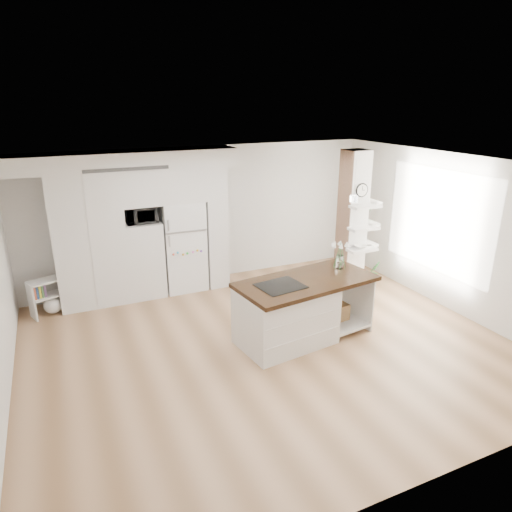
{
  "coord_description": "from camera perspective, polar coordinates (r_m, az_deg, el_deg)",
  "views": [
    {
      "loc": [
        -2.67,
        -5.49,
        3.55
      ],
      "look_at": [
        0.21,
        0.9,
        1.12
      ],
      "focal_mm": 32.0,
      "sensor_mm": 36.0,
      "label": 1
    }
  ],
  "objects": [
    {
      "name": "floor",
      "position": [
        7.07,
        1.44,
        -11.05
      ],
      "size": [
        7.0,
        6.0,
        0.01
      ],
      "primitive_type": "cube",
      "color": "tan",
      "rests_on": "ground"
    },
    {
      "name": "room",
      "position": [
        6.34,
        1.58,
        3.6
      ],
      "size": [
        7.04,
        6.04,
        2.72
      ],
      "color": "white",
      "rests_on": "ground"
    },
    {
      "name": "cabinet_wall",
      "position": [
        8.5,
        -15.35,
        4.52
      ],
      "size": [
        4.0,
        0.71,
        2.7
      ],
      "color": "silver",
      "rests_on": "floor"
    },
    {
      "name": "refrigerator",
      "position": [
        8.87,
        -9.13,
        1.32
      ],
      "size": [
        0.78,
        0.69,
        1.75
      ],
      "color": "white",
      "rests_on": "floor"
    },
    {
      "name": "column",
      "position": [
        8.62,
        12.62,
        3.87
      ],
      "size": [
        0.69,
        0.9,
        2.7
      ],
      "color": "silver",
      "rests_on": "floor"
    },
    {
      "name": "window",
      "position": [
        8.7,
        21.82,
        4.1
      ],
      "size": [
        0.0,
        2.4,
        2.4
      ],
      "primitive_type": "plane",
      "rotation": [
        1.57,
        0.0,
        -1.57
      ],
      "color": "white",
      "rests_on": "room"
    },
    {
      "name": "pendant_light",
      "position": [
        7.28,
        13.31,
        7.28
      ],
      "size": [
        0.12,
        0.12,
        0.1
      ],
      "primitive_type": "cylinder",
      "color": "white",
      "rests_on": "room"
    },
    {
      "name": "kitchen_island",
      "position": [
        6.98,
        4.58,
        -6.88
      ],
      "size": [
        2.25,
        1.29,
        1.53
      ],
      "rotation": [
        0.0,
        0.0,
        0.13
      ],
      "color": "silver",
      "rests_on": "floor"
    },
    {
      "name": "bookshelf",
      "position": [
        8.65,
        -24.48,
        -4.9
      ],
      "size": [
        0.61,
        0.47,
        0.64
      ],
      "rotation": [
        0.0,
        0.0,
        0.34
      ],
      "color": "silver",
      "rests_on": "floor"
    },
    {
      "name": "floor_plant_a",
      "position": [
        9.47,
        14.46,
        -1.97
      ],
      "size": [
        0.27,
        0.22,
        0.48
      ],
      "primitive_type": "imported",
      "rotation": [
        0.0,
        0.0,
        -0.03
      ],
      "color": "#2E7532",
      "rests_on": "floor"
    },
    {
      "name": "floor_plant_b",
      "position": [
        9.75,
        12.31,
        -1.16
      ],
      "size": [
        0.34,
        0.34,
        0.48
      ],
      "primitive_type": "imported",
      "rotation": [
        0.0,
        0.0,
        0.31
      ],
      "color": "#2E7532",
      "rests_on": "floor"
    },
    {
      "name": "microwave",
      "position": [
        8.47,
        -14.18,
        5.02
      ],
      "size": [
        0.54,
        0.37,
        0.3
      ],
      "primitive_type": "imported",
      "color": "#2D2D2D",
      "rests_on": "cabinet_wall"
    },
    {
      "name": "shelf_plant",
      "position": [
        8.85,
        13.37,
        5.38
      ],
      "size": [
        0.27,
        0.23,
        0.3
      ],
      "primitive_type": "imported",
      "color": "#2E7532",
      "rests_on": "column"
    },
    {
      "name": "decor_bowl",
      "position": [
        8.49,
        12.94,
        1.15
      ],
      "size": [
        0.22,
        0.22,
        0.05
      ],
      "primitive_type": "imported",
      "color": "white",
      "rests_on": "column"
    }
  ]
}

